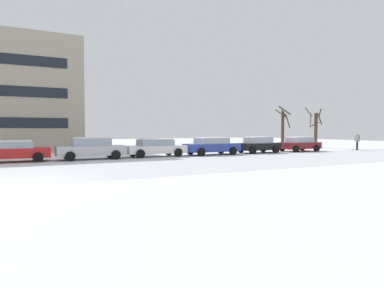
% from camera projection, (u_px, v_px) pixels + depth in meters
% --- Properties ---
extents(ground_plane, '(120.00, 120.00, 0.00)m').
position_uv_depth(ground_plane, '(18.00, 183.00, 12.77)').
color(ground_plane, white).
extents(road_surface, '(80.00, 9.79, 0.00)m').
position_uv_depth(road_surface, '(18.00, 172.00, 16.23)').
color(road_surface, silver).
rests_on(road_surface, ground).
extents(parked_car_red, '(4.36, 2.08, 1.36)m').
position_uv_depth(parked_car_red, '(12.00, 151.00, 21.16)').
color(parked_car_red, red).
rests_on(parked_car_red, ground).
extents(parked_car_silver, '(4.57, 1.98, 1.52)m').
position_uv_depth(parked_car_silver, '(91.00, 148.00, 23.13)').
color(parked_car_silver, silver).
rests_on(parked_car_silver, ground).
extents(parked_car_white, '(4.60, 2.06, 1.37)m').
position_uv_depth(parked_car_white, '(155.00, 147.00, 25.53)').
color(parked_car_white, white).
rests_on(parked_car_white, ground).
extents(parked_car_blue, '(4.54, 2.08, 1.42)m').
position_uv_depth(parked_car_blue, '(212.00, 146.00, 27.46)').
color(parked_car_blue, '#283D93').
rests_on(parked_car_blue, ground).
extents(parked_car_black, '(3.87, 1.98, 1.44)m').
position_uv_depth(parked_car_black, '(258.00, 145.00, 29.69)').
color(parked_car_black, black).
rests_on(parked_car_black, ground).
extents(parked_car_maroon, '(4.00, 2.06, 1.39)m').
position_uv_depth(parked_car_maroon, '(299.00, 144.00, 31.79)').
color(parked_car_maroon, maroon).
rests_on(parked_car_maroon, ground).
extents(pedestrian_crossing, '(0.44, 0.41, 1.72)m').
position_uv_depth(pedestrian_crossing, '(357.00, 140.00, 33.65)').
color(pedestrian_crossing, black).
rests_on(pedestrian_crossing, ground).
extents(tree_far_mid, '(2.02, 1.87, 4.62)m').
position_uv_depth(tree_far_mid, '(316.00, 128.00, 37.70)').
color(tree_far_mid, '#423326').
rests_on(tree_far_mid, ground).
extents(tree_far_left, '(1.67, 1.27, 4.51)m').
position_uv_depth(tree_far_left, '(283.00, 128.00, 34.92)').
color(tree_far_left, '#423326').
rests_on(tree_far_left, ground).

